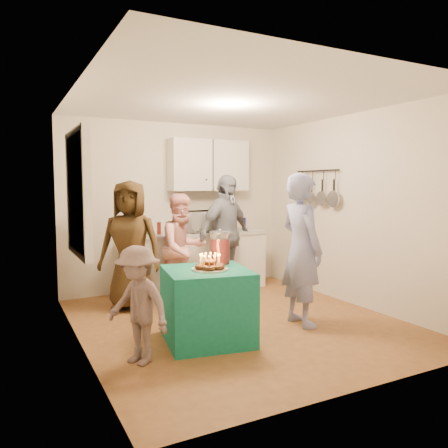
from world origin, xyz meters
name	(u,v)px	position (x,y,z in m)	size (l,w,h in m)	color
floor	(237,321)	(0.00, 0.00, 0.00)	(4.00, 4.00, 0.00)	brown
ceiling	(238,101)	(0.00, 0.00, 2.60)	(4.00, 4.00, 0.00)	white
back_wall	(176,206)	(0.00, 2.00, 1.30)	(3.60, 3.60, 0.00)	silver
left_wall	(78,219)	(-1.80, 0.00, 1.30)	(4.00, 4.00, 0.00)	silver
right_wall	(353,210)	(1.80, 0.00, 1.30)	(4.00, 4.00, 0.00)	silver
window_night	(76,193)	(-1.77, 0.30, 1.55)	(0.04, 1.00, 1.20)	black
counter	(196,263)	(0.20, 1.70, 0.43)	(2.20, 0.58, 0.86)	white
countertop	(196,234)	(0.20, 1.70, 0.89)	(2.24, 0.62, 0.05)	beige
upper_cabinet	(209,165)	(0.50, 1.85, 1.95)	(1.30, 0.30, 0.80)	white
pot_rack	(316,188)	(1.72, 0.70, 1.60)	(0.12, 1.00, 0.60)	black
microwave	(202,221)	(0.30, 1.70, 1.07)	(0.59, 0.40, 0.33)	white
party_table	(207,305)	(-0.60, -0.42, 0.38)	(0.85, 0.85, 0.76)	#11725C
donut_cake	(210,261)	(-0.58, -0.46, 0.85)	(0.38, 0.38, 0.18)	#381C0C
punch_jar	(220,249)	(-0.33, -0.18, 0.93)	(0.22, 0.22, 0.34)	#B70E1A
man_birthday	(301,250)	(0.62, -0.42, 0.89)	(0.65, 0.43, 1.77)	#959CD9
woman_back_left	(130,245)	(-0.99, 1.13, 0.85)	(0.83, 0.54, 1.70)	brown
woman_back_center	(183,249)	(-0.26, 1.09, 0.76)	(0.74, 0.58, 1.52)	#F37E7F
woman_back_right	(226,235)	(0.49, 1.25, 0.90)	(1.05, 0.44, 1.79)	#101B37
child_near_left	(138,305)	(-1.40, -0.66, 0.54)	(0.70, 0.40, 1.09)	#63504F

